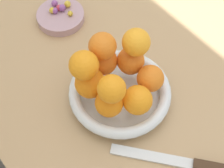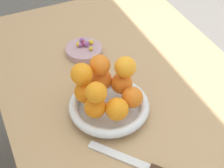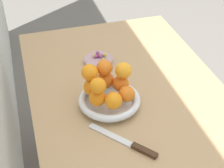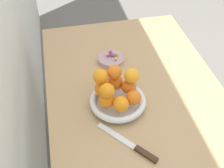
# 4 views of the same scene
# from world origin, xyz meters

# --- Properties ---
(dining_table) EXTENTS (1.10, 0.76, 0.74)m
(dining_table) POSITION_xyz_m (0.00, 0.00, 0.65)
(dining_table) COLOR tan
(dining_table) RESTS_ON ground_plane
(fruit_bowl) EXTENTS (0.23, 0.23, 0.04)m
(fruit_bowl) POSITION_xyz_m (-0.09, 0.10, 0.76)
(fruit_bowl) COLOR silver
(fruit_bowl) RESTS_ON dining_table
(candy_dish) EXTENTS (0.13, 0.13, 0.02)m
(candy_dish) POSITION_xyz_m (0.20, 0.06, 0.75)
(candy_dish) COLOR #B28C99
(candy_dish) RESTS_ON dining_table
(orange_0) EXTENTS (0.07, 0.07, 0.07)m
(orange_0) POSITION_xyz_m (-0.06, 0.15, 0.81)
(orange_0) COLOR orange
(orange_0) RESTS_ON fruit_bowl
(orange_1) EXTENTS (0.06, 0.06, 0.06)m
(orange_1) POSITION_xyz_m (-0.12, 0.15, 0.81)
(orange_1) COLOR orange
(orange_1) RESTS_ON fruit_bowl
(orange_2) EXTENTS (0.06, 0.06, 0.06)m
(orange_2) POSITION_xyz_m (-0.15, 0.10, 0.81)
(orange_2) COLOR orange
(orange_2) RESTS_ON fruit_bowl
(orange_3) EXTENTS (0.06, 0.06, 0.06)m
(orange_3) POSITION_xyz_m (-0.12, 0.04, 0.81)
(orange_3) COLOR orange
(orange_3) RESTS_ON fruit_bowl
(orange_4) EXTENTS (0.06, 0.06, 0.06)m
(orange_4) POSITION_xyz_m (-0.06, 0.04, 0.81)
(orange_4) COLOR orange
(orange_4) RESTS_ON fruit_bowl
(orange_5) EXTENTS (0.06, 0.06, 0.06)m
(orange_5) POSITION_xyz_m (-0.03, 0.09, 0.81)
(orange_5) COLOR orange
(orange_5) RESTS_ON fruit_bowl
(orange_6) EXTENTS (0.06, 0.06, 0.06)m
(orange_6) POSITION_xyz_m (-0.03, 0.10, 0.87)
(orange_6) COLOR orange
(orange_6) RESTS_ON orange_5
(orange_7) EXTENTS (0.06, 0.06, 0.06)m
(orange_7) POSITION_xyz_m (-0.05, 0.16, 0.88)
(orange_7) COLOR orange
(orange_7) RESTS_ON orange_0
(orange_8) EXTENTS (0.06, 0.06, 0.06)m
(orange_8) POSITION_xyz_m (-0.12, 0.14, 0.87)
(orange_8) COLOR orange
(orange_8) RESTS_ON orange_1
(orange_9) EXTENTS (0.06, 0.06, 0.06)m
(orange_9) POSITION_xyz_m (-0.07, 0.04, 0.87)
(orange_9) COLOR orange
(orange_9) RESTS_ON orange_4
(candy_ball_0) EXTENTS (0.02, 0.02, 0.02)m
(candy_ball_0) POSITION_xyz_m (0.20, 0.05, 0.77)
(candy_ball_0) COLOR #8C4C99
(candy_ball_0) RESTS_ON candy_dish
(candy_ball_1) EXTENTS (0.02, 0.02, 0.02)m
(candy_ball_1) POSITION_xyz_m (0.23, 0.06, 0.77)
(candy_ball_1) COLOR #8C4C99
(candy_ball_1) RESTS_ON candy_dish
(candy_ball_2) EXTENTS (0.02, 0.02, 0.02)m
(candy_ball_2) POSITION_xyz_m (0.21, 0.08, 0.77)
(candy_ball_2) COLOR gold
(candy_ball_2) RESTS_ON candy_dish
(candy_ball_3) EXTENTS (0.02, 0.02, 0.02)m
(candy_ball_3) POSITION_xyz_m (0.21, 0.06, 0.77)
(candy_ball_3) COLOR #C6384C
(candy_ball_3) RESTS_ON candy_dish
(candy_ball_4) EXTENTS (0.02, 0.02, 0.02)m
(candy_ball_4) POSITION_xyz_m (0.21, 0.03, 0.77)
(candy_ball_4) COLOR gold
(candy_ball_4) RESTS_ON candy_dish
(candy_ball_5) EXTENTS (0.01, 0.01, 0.01)m
(candy_ball_5) POSITION_xyz_m (0.17, 0.05, 0.77)
(candy_ball_5) COLOR gold
(candy_ball_5) RESTS_ON candy_dish
(candy_ball_6) EXTENTS (0.02, 0.02, 0.02)m
(candy_ball_6) POSITION_xyz_m (0.21, 0.07, 0.77)
(candy_ball_6) COLOR #8C4C99
(candy_ball_6) RESTS_ON candy_dish
(knife) EXTENTS (0.21, 0.18, 0.01)m
(knife) POSITION_xyz_m (-0.29, 0.09, 0.75)
(knife) COLOR #3F2819
(knife) RESTS_ON dining_table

